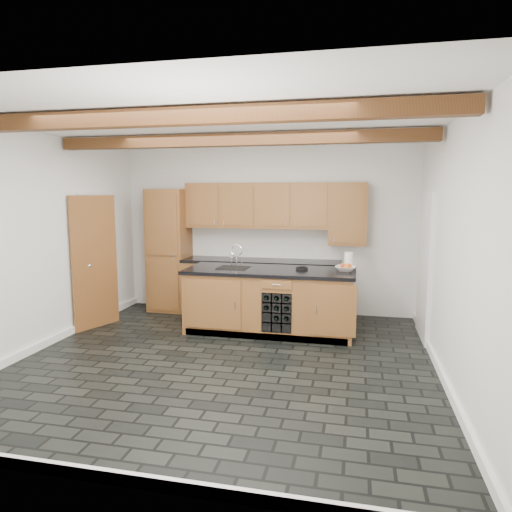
{
  "coord_description": "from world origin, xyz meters",
  "views": [
    {
      "loc": [
        1.53,
        -5.15,
        2.02
      ],
      "look_at": [
        0.2,
        0.8,
        1.19
      ],
      "focal_mm": 32.0,
      "sensor_mm": 36.0,
      "label": 1
    }
  ],
  "objects_px": {
    "fruit_bowl": "(345,269)",
    "paper_towel": "(349,261)",
    "kitchen_scale": "(302,268)",
    "island": "(270,301)"
  },
  "relations": [
    {
      "from": "paper_towel",
      "to": "kitchen_scale",
      "type": "bearing_deg",
      "value": -167.77
    },
    {
      "from": "fruit_bowl",
      "to": "paper_towel",
      "type": "xyz_separation_m",
      "value": [
        0.04,
        0.13,
        0.09
      ]
    },
    {
      "from": "paper_towel",
      "to": "fruit_bowl",
      "type": "bearing_deg",
      "value": -106.73
    },
    {
      "from": "kitchen_scale",
      "to": "paper_towel",
      "type": "bearing_deg",
      "value": -3.75
    },
    {
      "from": "fruit_bowl",
      "to": "paper_towel",
      "type": "relative_size",
      "value": 1.16
    },
    {
      "from": "paper_towel",
      "to": "island",
      "type": "bearing_deg",
      "value": -169.0
    },
    {
      "from": "fruit_bowl",
      "to": "paper_towel",
      "type": "height_order",
      "value": "paper_towel"
    },
    {
      "from": "kitchen_scale",
      "to": "island",
      "type": "bearing_deg",
      "value": 173.2
    },
    {
      "from": "kitchen_scale",
      "to": "fruit_bowl",
      "type": "xyz_separation_m",
      "value": [
        0.62,
        0.01,
        0.01
      ]
    },
    {
      "from": "island",
      "to": "kitchen_scale",
      "type": "bearing_deg",
      "value": 9.19
    }
  ]
}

